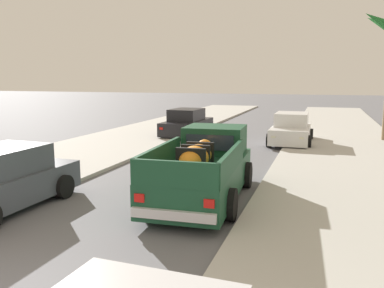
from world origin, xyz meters
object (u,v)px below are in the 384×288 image
(pickup_truck, at_px, (204,168))
(car_left_near, at_px, (291,130))
(car_right_mid, at_px, (0,181))
(car_right_near, at_px, (187,124))

(pickup_truck, distance_m, car_left_near, 10.19)
(car_left_near, bearing_deg, car_right_mid, -115.56)
(car_left_near, xyz_separation_m, car_right_mid, (-6.01, -12.56, 0.00))
(pickup_truck, bearing_deg, car_right_mid, -151.10)
(pickup_truck, xyz_separation_m, car_left_near, (1.51, 10.08, -0.10))
(pickup_truck, relative_size, car_right_mid, 1.24)
(car_left_near, relative_size, car_right_near, 0.99)
(car_left_near, distance_m, car_right_near, 5.83)
(car_right_mid, bearing_deg, car_right_near, 88.93)
(pickup_truck, xyz_separation_m, car_right_mid, (-4.50, -2.49, -0.10))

